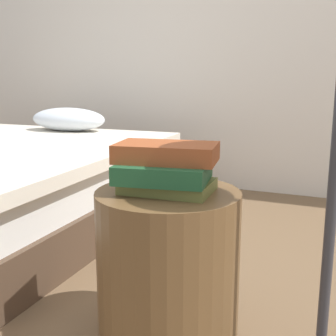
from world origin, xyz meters
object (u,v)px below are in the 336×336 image
side_table (168,267)px  book_rust (167,152)px  book_olive (168,186)px  book_forest (163,172)px

side_table → book_rust: book_rust is taller
book_rust → book_olive: bearing=-64.4°
side_table → book_olive: bearing=-126.4°
book_olive → book_forest: book_forest is taller
side_table → book_olive: (-0.00, -0.00, 0.26)m
book_olive → book_forest: (-0.01, -0.01, 0.04)m
side_table → book_forest: size_ratio=1.85×
side_table → book_forest: bearing=-128.8°
side_table → book_olive: 0.26m
side_table → book_rust: size_ratio=1.64×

